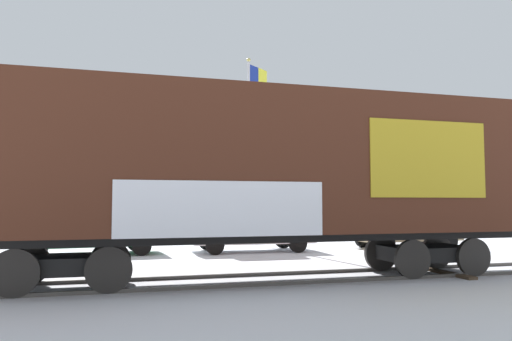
% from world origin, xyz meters
% --- Properties ---
extents(ground_plane, '(260.00, 260.00, 0.00)m').
position_xyz_m(ground_plane, '(0.00, 0.00, 0.00)').
color(ground_plane, silver).
extents(track, '(59.98, 5.40, 0.08)m').
position_xyz_m(track, '(-1.48, -0.10, 0.04)').
color(track, '#4C4742').
rests_on(track, ground_plane).
extents(freight_car, '(13.49, 3.67, 4.50)m').
position_xyz_m(freight_car, '(0.21, -0.00, 2.60)').
color(freight_car, '#472316').
rests_on(freight_car, ground_plane).
extents(flagpole, '(1.18, 1.13, 8.32)m').
position_xyz_m(flagpole, '(2.05, 10.34, 5.38)').
color(flagpole, silver).
rests_on(flagpole, ground_plane).
extents(hillside, '(144.25, 43.92, 16.91)m').
position_xyz_m(hillside, '(-0.02, 70.47, 6.03)').
color(hillside, silver).
rests_on(hillside, ground_plane).
extents(parked_car_green, '(5.01, 2.52, 1.68)m').
position_xyz_m(parked_car_green, '(-4.48, 6.60, 0.85)').
color(parked_car_green, '#1E5933').
rests_on(parked_car_green, ground_plane).
extents(parked_car_white, '(4.51, 2.12, 1.66)m').
position_xyz_m(parked_car_white, '(1.19, 6.68, 0.84)').
color(parked_car_white, silver).
rests_on(parked_car_white, ground_plane).
extents(parked_car_tan, '(4.29, 2.25, 1.71)m').
position_xyz_m(parked_car_tan, '(7.40, 6.59, 0.86)').
color(parked_car_tan, '#9E8966').
rests_on(parked_car_tan, ground_plane).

